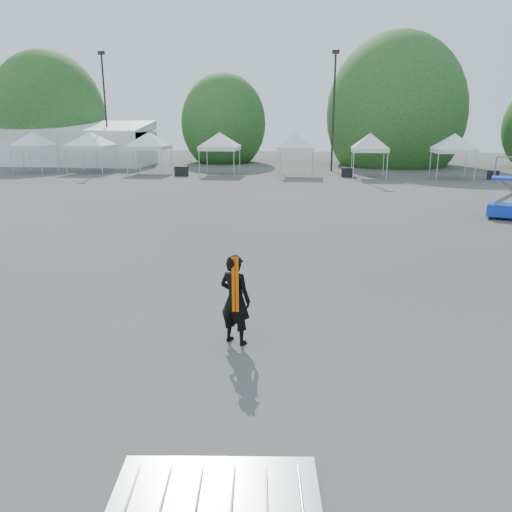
# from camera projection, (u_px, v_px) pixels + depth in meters

# --- Properties ---
(ground) EXTENTS (120.00, 120.00, 0.00)m
(ground) POSITION_uv_depth(u_px,v_px,m) (230.00, 290.00, 12.97)
(ground) COLOR #474442
(ground) RESTS_ON ground
(marquee) EXTENTS (15.00, 6.25, 4.23)m
(marquee) POSITION_uv_depth(u_px,v_px,m) (74.00, 144.00, 48.73)
(marquee) COLOR white
(marquee) RESTS_ON ground
(light_pole_west) EXTENTS (0.60, 0.25, 10.30)m
(light_pole_west) POSITION_uv_depth(u_px,v_px,m) (105.00, 103.00, 46.26)
(light_pole_west) COLOR black
(light_pole_west) RESTS_ON ground
(light_pole_east) EXTENTS (0.60, 0.25, 9.80)m
(light_pole_east) POSITION_uv_depth(u_px,v_px,m) (334.00, 105.00, 41.73)
(light_pole_east) COLOR black
(light_pole_east) RESTS_ON ground
(tree_far_w) EXTENTS (4.80, 4.80, 7.30)m
(tree_far_w) POSITION_uv_depth(u_px,v_px,m) (49.00, 117.00, 51.43)
(tree_far_w) COLOR #382314
(tree_far_w) RESTS_ON ground
(tree_mid_w) EXTENTS (4.16, 4.16, 6.33)m
(tree_mid_w) POSITION_uv_depth(u_px,v_px,m) (224.00, 124.00, 51.21)
(tree_mid_w) COLOR #382314
(tree_mid_w) RESTS_ON ground
(tree_mid_e) EXTENTS (5.12, 5.12, 7.79)m
(tree_mid_e) POSITION_uv_depth(u_px,v_px,m) (395.00, 114.00, 47.84)
(tree_mid_e) COLOR #382314
(tree_mid_e) RESTS_ON ground
(tent_a) EXTENTS (3.93, 3.93, 3.88)m
(tent_a) POSITION_uv_depth(u_px,v_px,m) (32.00, 135.00, 41.55)
(tent_a) COLOR silver
(tent_a) RESTS_ON ground
(tent_b) EXTENTS (4.64, 4.64, 3.88)m
(tent_b) POSITION_uv_depth(u_px,v_px,m) (90.00, 135.00, 41.60)
(tent_b) COLOR silver
(tent_b) RESTS_ON ground
(tent_c) EXTENTS (4.31, 4.31, 3.88)m
(tent_c) POSITION_uv_depth(u_px,v_px,m) (149.00, 135.00, 40.79)
(tent_c) COLOR silver
(tent_c) RESTS_ON ground
(tent_d) EXTENTS (4.21, 4.21, 3.88)m
(tent_d) POSITION_uv_depth(u_px,v_px,m) (220.00, 136.00, 39.84)
(tent_d) COLOR silver
(tent_d) RESTS_ON ground
(tent_e) EXTENTS (3.97, 3.97, 3.88)m
(tent_e) POSITION_uv_depth(u_px,v_px,m) (296.00, 136.00, 38.79)
(tent_e) COLOR silver
(tent_e) RESTS_ON ground
(tent_f) EXTENTS (3.76, 3.76, 3.88)m
(tent_f) POSITION_uv_depth(u_px,v_px,m) (370.00, 137.00, 37.71)
(tent_f) COLOR silver
(tent_f) RESTS_ON ground
(tent_g) EXTENTS (3.99, 3.99, 3.88)m
(tent_g) POSITION_uv_depth(u_px,v_px,m) (455.00, 137.00, 36.60)
(tent_g) COLOR silver
(tent_g) RESTS_ON ground
(man) EXTENTS (0.78, 0.66, 1.81)m
(man) POSITION_uv_depth(u_px,v_px,m) (235.00, 299.00, 9.69)
(man) COLOR black
(man) RESTS_ON ground
(barrier_mid) EXTENTS (2.57, 1.51, 0.08)m
(barrier_mid) POSITION_uv_depth(u_px,v_px,m) (216.00, 491.00, 5.90)
(barrier_mid) COLOR #94979C
(barrier_mid) RESTS_ON ground
(crate_west) EXTENTS (1.02, 0.82, 0.76)m
(crate_west) POSITION_uv_depth(u_px,v_px,m) (181.00, 171.00, 39.39)
(crate_west) COLOR black
(crate_west) RESTS_ON ground
(crate_mid) EXTENTS (0.97, 0.78, 0.71)m
(crate_mid) POSITION_uv_depth(u_px,v_px,m) (348.00, 172.00, 38.65)
(crate_mid) COLOR black
(crate_mid) RESTS_ON ground
(crate_east) EXTENTS (1.01, 0.90, 0.65)m
(crate_east) POSITION_uv_depth(u_px,v_px,m) (493.00, 175.00, 37.07)
(crate_east) COLOR black
(crate_east) RESTS_ON ground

